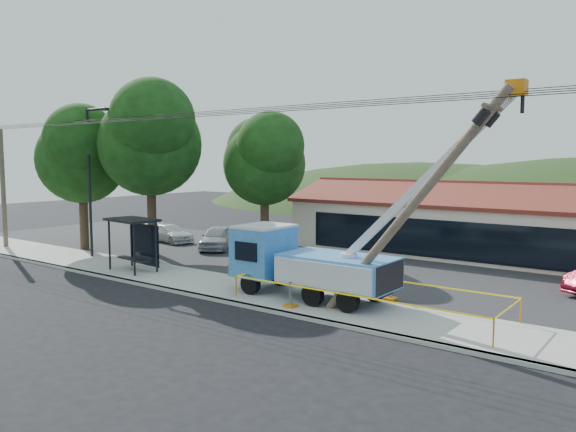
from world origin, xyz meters
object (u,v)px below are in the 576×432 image
at_px(utility_truck, 308,261).
at_px(car_white, 170,243).
at_px(bus_shelter, 135,232).
at_px(car_silver, 217,250).
at_px(leaning_pole, 418,199).

height_order(utility_truck, car_white, utility_truck).
distance_m(bus_shelter, car_white, 10.80).
height_order(bus_shelter, car_white, bus_shelter).
relative_size(bus_shelter, car_silver, 0.68).
bearing_deg(car_white, leaning_pole, -102.78).
relative_size(utility_truck, leaning_pole, 1.45).
height_order(utility_truck, bus_shelter, utility_truck).
bearing_deg(utility_truck, leaning_pole, -9.51).
height_order(utility_truck, leaning_pole, utility_truck).
xyz_separation_m(leaning_pole, car_silver, (-17.61, 8.14, -4.64)).
distance_m(utility_truck, bus_shelter, 10.63).
relative_size(utility_truck, car_silver, 2.72).
relative_size(leaning_pole, car_white, 1.97).
xyz_separation_m(bus_shelter, car_silver, (-1.72, 7.92, -2.18)).
relative_size(leaning_pole, bus_shelter, 2.76).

